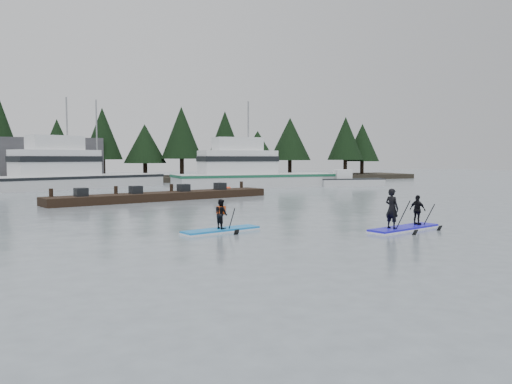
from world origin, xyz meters
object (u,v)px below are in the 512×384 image
object	(u,v)px
floating_dock	(164,196)
paddleboard_duo	(404,217)
paddleboard_solo	(221,222)
fishing_boat_medium	(251,180)
fishing_boat_large	(72,181)

from	to	relation	value
floating_dock	paddleboard_duo	size ratio (longest dim) A/B	4.28
paddleboard_solo	paddleboard_duo	distance (m)	7.14
floating_dock	fishing_boat_medium	bearing A→B (deg)	31.31
fishing_boat_large	paddleboard_solo	world-z (taller)	fishing_boat_large
fishing_boat_medium	fishing_boat_large	bearing A→B (deg)	165.77
fishing_boat_large	floating_dock	world-z (taller)	fishing_boat_large
fishing_boat_medium	paddleboard_duo	distance (m)	29.46
paddleboard_solo	paddleboard_duo	bearing A→B (deg)	-34.35
fishing_boat_large	floating_dock	size ratio (longest dim) A/B	1.07
paddleboard_solo	paddleboard_duo	world-z (taller)	paddleboard_duo
fishing_boat_large	paddleboard_solo	xyz separation A→B (m)	(5.12, -30.78, -0.32)
fishing_boat_large	fishing_boat_medium	bearing A→B (deg)	-37.42
fishing_boat_medium	floating_dock	world-z (taller)	fishing_boat_medium
fishing_boat_medium	paddleboard_solo	xyz separation A→B (m)	(-11.20, -27.05, -0.29)
fishing_boat_large	paddleboard_solo	bearing A→B (deg)	-105.11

